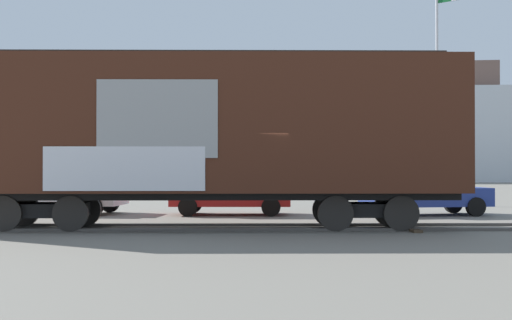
# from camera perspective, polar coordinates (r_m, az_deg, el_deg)

# --- Properties ---
(ground_plane) EXTENTS (260.00, 260.00, 0.00)m
(ground_plane) POSITION_cam_1_polar(r_m,az_deg,el_deg) (17.44, -1.22, -6.07)
(ground_plane) COLOR slate
(track) EXTENTS (59.95, 5.95, 0.08)m
(track) POSITION_cam_1_polar(r_m,az_deg,el_deg) (17.51, -1.78, -5.92)
(track) COLOR #4C4742
(track) RESTS_ON ground_plane
(freight_car) EXTENTS (13.78, 3.69, 4.78)m
(freight_car) POSITION_cam_1_polar(r_m,az_deg,el_deg) (17.49, -4.49, 2.75)
(freight_car) COLOR #472316
(freight_car) RESTS_ON ground_plane
(flagpole) EXTENTS (1.13, 0.84, 9.67)m
(flagpole) POSITION_cam_1_polar(r_m,az_deg,el_deg) (29.53, 15.91, 7.46)
(flagpole) COLOR silver
(flagpole) RESTS_ON ground_plane
(hillside) EXTENTS (111.51, 31.57, 14.61)m
(hillside) POSITION_cam_1_polar(r_m,az_deg,el_deg) (85.75, 2.55, 1.80)
(hillside) COLOR silver
(hillside) RESTS_ON ground_plane
(parked_car_white) EXTENTS (4.39, 2.09, 1.72)m
(parked_car_white) POSITION_cam_1_polar(r_m,az_deg,el_deg) (23.99, -16.88, -2.44)
(parked_car_white) COLOR silver
(parked_car_white) RESTS_ON ground_plane
(parked_car_red) EXTENTS (4.17, 2.02, 1.57)m
(parked_car_red) POSITION_cam_1_polar(r_m,az_deg,el_deg) (22.52, -2.43, -2.78)
(parked_car_red) COLOR #B21E1E
(parked_car_red) RESTS_ON ground_plane
(parked_car_blue) EXTENTS (4.50, 2.62, 1.58)m
(parked_car_blue) POSITION_cam_1_polar(r_m,az_deg,el_deg) (23.04, 14.48, -2.74)
(parked_car_blue) COLOR navy
(parked_car_blue) RESTS_ON ground_plane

